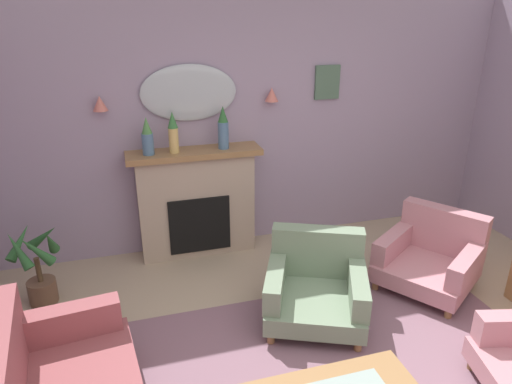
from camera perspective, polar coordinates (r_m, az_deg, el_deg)
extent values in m
cube|color=#9E8CA8|center=(5.00, -0.19, 8.93)|extent=(6.64, 0.10, 2.75)
cube|color=tan|center=(4.91, -7.37, -1.61)|extent=(1.20, 0.28, 1.10)
cube|color=black|center=(4.89, -7.07, -3.88)|extent=(0.64, 0.12, 0.60)
cube|color=olive|center=(4.70, -7.66, 4.81)|extent=(1.36, 0.36, 0.06)
cylinder|color=#4C7093|center=(4.60, -13.27, 5.81)|extent=(0.11, 0.11, 0.21)
cone|color=#4C8447|center=(4.55, -13.47, 8.06)|extent=(0.10, 0.10, 0.16)
cylinder|color=tan|center=(4.61, -10.18, 6.34)|extent=(0.10, 0.10, 0.25)
cone|color=#38753D|center=(4.56, -10.35, 8.81)|extent=(0.10, 0.10, 0.16)
cylinder|color=#4C7093|center=(4.68, -4.08, 7.04)|extent=(0.11, 0.11, 0.27)
cone|color=#2D6633|center=(4.63, -4.15, 9.64)|extent=(0.10, 0.10, 0.16)
ellipsoid|color=#B2BCC6|center=(4.71, -8.32, 12.08)|extent=(0.96, 0.06, 0.56)
cone|color=#D17066|center=(4.62, -18.82, 10.37)|extent=(0.14, 0.14, 0.14)
cone|color=#D17066|center=(4.86, 1.96, 12.00)|extent=(0.14, 0.14, 0.14)
cube|color=#4C6B56|center=(5.14, 8.84, 13.31)|extent=(0.28, 0.03, 0.36)
cube|color=#934C51|center=(3.67, -22.51, -14.76)|extent=(0.77, 0.24, 0.24)
cylinder|color=olive|center=(3.87, -16.47, -18.31)|extent=(0.07, 0.07, 0.10)
cylinder|color=olive|center=(3.90, -26.98, -19.64)|extent=(0.07, 0.07, 0.10)
cube|color=gray|center=(4.02, 7.36, -13.45)|extent=(1.06, 1.06, 0.16)
cube|color=gray|center=(4.14, 7.61, -7.30)|extent=(0.80, 0.47, 0.45)
cube|color=gray|center=(3.92, 2.43, -10.91)|extent=(0.42, 0.71, 0.22)
cube|color=gray|center=(3.93, 12.55, -11.36)|extent=(0.42, 0.71, 0.22)
cylinder|color=olive|center=(3.83, 1.86, -17.68)|extent=(0.06, 0.06, 0.10)
cylinder|color=olive|center=(3.84, 12.53, -18.13)|extent=(0.06, 0.06, 0.10)
cylinder|color=olive|center=(4.38, 2.77, -12.05)|extent=(0.06, 0.06, 0.10)
cylinder|color=olive|center=(4.39, 11.87, -12.46)|extent=(0.06, 0.06, 0.10)
cylinder|color=olive|center=(3.95, 25.23, -18.78)|extent=(0.06, 0.06, 0.10)
cube|color=#B77A84|center=(4.69, 20.36, -9.16)|extent=(1.11, 1.11, 0.16)
cube|color=#B77A84|center=(4.85, 22.24, -4.34)|extent=(0.58, 0.75, 0.45)
cube|color=#B77A84|center=(4.70, 16.79, -5.98)|extent=(0.68, 0.52, 0.22)
cube|color=#B77A84|center=(4.53, 24.70, -8.27)|extent=(0.68, 0.52, 0.22)
cylinder|color=olive|center=(4.58, 14.59, -11.12)|extent=(0.06, 0.06, 0.10)
cylinder|color=olive|center=(4.40, 22.75, -13.72)|extent=(0.06, 0.06, 0.10)
cylinder|color=olive|center=(5.13, 17.96, -7.73)|extent=(0.06, 0.06, 0.10)
cylinder|color=olive|center=(4.97, 25.25, -9.86)|extent=(0.06, 0.06, 0.10)
cylinder|color=brown|center=(4.67, -24.95, -11.11)|extent=(0.25, 0.25, 0.22)
cylinder|color=brown|center=(4.56, -25.40, -8.70)|extent=(0.05, 0.05, 0.23)
cone|color=#2D6633|center=(4.42, -24.14, -5.68)|extent=(0.09, 0.31, 0.32)
cone|color=#2D6633|center=(4.54, -24.93, -5.06)|extent=(0.34, 0.23, 0.29)
cone|color=#2D6633|center=(4.53, -27.31, -5.57)|extent=(0.25, 0.34, 0.29)
cone|color=#2D6633|center=(4.38, -27.38, -6.52)|extent=(0.27, 0.27, 0.33)
cone|color=#2D6633|center=(4.32, -25.61, -6.58)|extent=(0.30, 0.18, 0.34)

